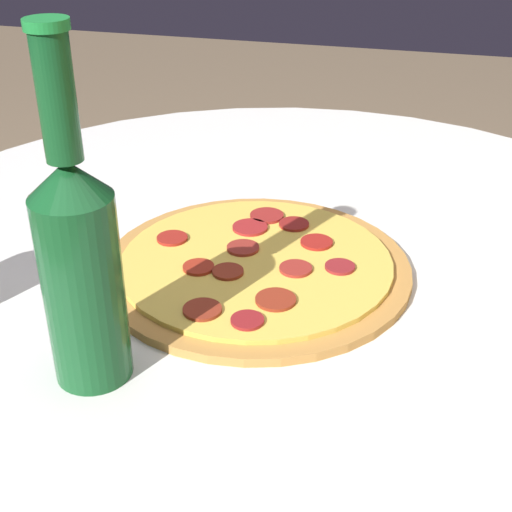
{
  "coord_description": "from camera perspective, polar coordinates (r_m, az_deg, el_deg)",
  "views": [
    {
      "loc": [
        0.72,
        0.15,
        1.11
      ],
      "look_at": [
        0.05,
        -0.02,
        0.72
      ],
      "focal_mm": 50.0,
      "sensor_mm": 36.0,
      "label": 1
    }
  ],
  "objects": [
    {
      "name": "table",
      "position": [
        0.93,
        2.27,
        -7.9
      ],
      "size": [
        1.1,
        1.1,
        0.7
      ],
      "color": "silver",
      "rests_on": "ground_plane"
    },
    {
      "name": "pizza",
      "position": [
        0.8,
        0.0,
        -0.75
      ],
      "size": [
        0.35,
        0.35,
        0.02
      ],
      "color": "#B77F3D",
      "rests_on": "table"
    },
    {
      "name": "beer_bottle",
      "position": [
        0.61,
        -13.92,
        -0.4
      ],
      "size": [
        0.07,
        0.07,
        0.31
      ],
      "color": "#144C23",
      "rests_on": "table"
    }
  ]
}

